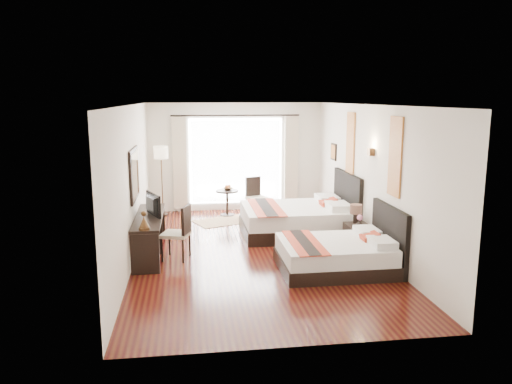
{
  "coord_description": "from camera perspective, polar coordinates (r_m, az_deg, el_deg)",
  "views": [
    {
      "loc": [
        -1.23,
        -9.15,
        2.94
      ],
      "look_at": [
        0.06,
        0.29,
        1.12
      ],
      "focal_mm": 35.0,
      "sensor_mm": 36.0,
      "label": 1
    }
  ],
  "objects": [
    {
      "name": "floor_lamp",
      "position": [
        12.6,
        -10.79,
        3.97
      ],
      "size": [
        0.35,
        0.35,
        1.75
      ],
      "color": "black",
      "rests_on": "floor"
    },
    {
      "name": "wall_entry",
      "position": [
        5.75,
        4.88,
        -4.77
      ],
      "size": [
        4.5,
        0.01,
        2.8
      ],
      "primitive_type": "cube",
      "color": "silver",
      "rests_on": "floor"
    },
    {
      "name": "desk_chair",
      "position": [
        9.31,
        -9.0,
        -5.75
      ],
      "size": [
        0.59,
        0.59,
        1.01
      ],
      "rotation": [
        0.0,
        0.0,
        2.83
      ],
      "color": "#B3A889",
      "rests_on": "floor"
    },
    {
      "name": "nightstand",
      "position": [
        9.93,
        11.51,
        -5.1
      ],
      "size": [
        0.43,
        0.54,
        0.51
      ],
      "primitive_type": "cube",
      "color": "black",
      "rests_on": "floor"
    },
    {
      "name": "window_glass",
      "position": [
        13.04,
        -2.32,
        3.57
      ],
      "size": [
        2.4,
        0.02,
        2.2
      ],
      "primitive_type": "cube",
      "color": "white",
      "rests_on": "wall_window"
    },
    {
      "name": "wall_desk",
      "position": [
        9.33,
        -13.92,
        0.98
      ],
      "size": [
        0.01,
        7.5,
        2.8
      ],
      "primitive_type": "cube",
      "color": "silver",
      "rests_on": "floor"
    },
    {
      "name": "sheer_curtain",
      "position": [
        12.98,
        -2.3,
        3.54
      ],
      "size": [
        2.3,
        0.02,
        2.1
      ],
      "primitive_type": "cube",
      "color": "white",
      "rests_on": "wall_window"
    },
    {
      "name": "bronze_figurine",
      "position": [
        8.54,
        -12.68,
        -3.31
      ],
      "size": [
        0.21,
        0.21,
        0.28
      ],
      "primitive_type": null,
      "rotation": [
        0.0,
        0.0,
        -0.12
      ],
      "color": "#422C17",
      "rests_on": "console_desk"
    },
    {
      "name": "jute_rug",
      "position": [
        12.03,
        -3.81,
        -3.34
      ],
      "size": [
        1.54,
        1.31,
        0.01
      ],
      "primitive_type": "cube",
      "rotation": [
        0.0,
        0.0,
        0.39
      ],
      "color": "tan",
      "rests_on": "floor"
    },
    {
      "name": "drape_right",
      "position": [
        13.16,
        4.03,
        3.53
      ],
      "size": [
        0.35,
        0.14,
        2.35
      ],
      "primitive_type": "cube",
      "color": "#C5B499",
      "rests_on": "floor"
    },
    {
      "name": "table_lamp",
      "position": [
        9.93,
        11.35,
        -2.1
      ],
      "size": [
        0.24,
        0.24,
        0.38
      ],
      "color": "black",
      "rests_on": "nightstand"
    },
    {
      "name": "fruit_bowl",
      "position": [
        12.5,
        -3.23,
        0.38
      ],
      "size": [
        0.28,
        0.28,
        0.06
      ],
      "primitive_type": "imported",
      "rotation": [
        0.0,
        0.0,
        0.23
      ],
      "color": "#4B291A",
      "rests_on": "side_table"
    },
    {
      "name": "art_panel_far",
      "position": [
        10.94,
        10.74,
        5.42
      ],
      "size": [
        0.03,
        0.5,
        1.35
      ],
      "primitive_type": "cube",
      "color": "maroon",
      "rests_on": "wall_headboard"
    },
    {
      "name": "wall_headboard",
      "position": [
        9.91,
        12.86,
        1.59
      ],
      "size": [
        0.01,
        7.5,
        2.8
      ],
      "primitive_type": "cube",
      "color": "silver",
      "rests_on": "floor"
    },
    {
      "name": "bed_far",
      "position": [
        10.91,
        4.99,
        -3.02
      ],
      "size": [
        2.34,
        1.82,
        1.32
      ],
      "color": "black",
      "rests_on": "floor"
    },
    {
      "name": "floor",
      "position": [
        9.69,
        -0.12,
        -6.89
      ],
      "size": [
        4.5,
        7.5,
        0.01
      ],
      "primitive_type": "cube",
      "color": "black",
      "rests_on": "ground"
    },
    {
      "name": "wall_sconce",
      "position": [
        9.68,
        12.99,
        4.48
      ],
      "size": [
        0.1,
        0.14,
        0.14
      ],
      "primitive_type": "cube",
      "color": "#422C17",
      "rests_on": "wall_headboard"
    },
    {
      "name": "mirror_frame",
      "position": [
        9.42,
        -13.74,
        2.0
      ],
      "size": [
        0.04,
        1.25,
        0.95
      ],
      "primitive_type": "cube",
      "color": "black",
      "rests_on": "wall_desk"
    },
    {
      "name": "side_table",
      "position": [
        12.53,
        -3.31,
        -1.25
      ],
      "size": [
        0.57,
        0.57,
        0.65
      ],
      "primitive_type": "cylinder",
      "color": "black",
      "rests_on": "floor"
    },
    {
      "name": "television",
      "position": [
        9.51,
        -12.08,
        -1.42
      ],
      "size": [
        0.37,
        0.72,
        0.43
      ],
      "primitive_type": "imported",
      "rotation": [
        0.0,
        0.0,
        1.96
      ],
      "color": "black",
      "rests_on": "console_desk"
    },
    {
      "name": "console_desk",
      "position": [
        9.64,
        -12.07,
        -4.86
      ],
      "size": [
        0.5,
        2.2,
        0.76
      ],
      "primitive_type": "cube",
      "color": "black",
      "rests_on": "floor"
    },
    {
      "name": "mirror_glass",
      "position": [
        9.41,
        -13.59,
        2.01
      ],
      "size": [
        0.01,
        1.12,
        0.82
      ],
      "primitive_type": "cube",
      "color": "white",
      "rests_on": "mirror_frame"
    },
    {
      "name": "art_panel_near",
      "position": [
        8.74,
        15.62,
        3.9
      ],
      "size": [
        0.03,
        0.5,
        1.35
      ],
      "primitive_type": "cube",
      "color": "maroon",
      "rests_on": "wall_headboard"
    },
    {
      "name": "wall_window",
      "position": [
        13.04,
        -2.33,
        4.01
      ],
      "size": [
        4.5,
        0.01,
        2.8
      ],
      "primitive_type": "cube",
      "color": "silver",
      "rests_on": "floor"
    },
    {
      "name": "window_chair",
      "position": [
        12.56,
        0.05,
        -1.37
      ],
      "size": [
        0.58,
        0.58,
        0.96
      ],
      "rotation": [
        0.0,
        0.0,
        -1.19
      ],
      "color": "#B3A889",
      "rests_on": "floor"
    },
    {
      "name": "ceiling",
      "position": [
        9.23,
        -0.13,
        9.87
      ],
      "size": [
        4.5,
        7.5,
        0.02
      ],
      "primitive_type": "cube",
      "color": "white",
      "rests_on": "wall_headboard"
    },
    {
      "name": "vase",
      "position": [
        9.67,
        11.75,
        -3.65
      ],
      "size": [
        0.13,
        0.13,
        0.13
      ],
      "primitive_type": "imported",
      "rotation": [
        0.0,
        0.0,
        0.03
      ],
      "color": "black",
      "rests_on": "nightstand"
    },
    {
      "name": "bed_near",
      "position": [
        8.78,
        9.58,
        -6.95
      ],
      "size": [
        1.96,
        1.53,
        1.1
      ],
      "color": "black",
      "rests_on": "floor"
    },
    {
      "name": "drape_left",
      "position": [
        12.89,
        -8.72,
        3.28
      ],
      "size": [
        0.35,
        0.14,
        2.35
      ],
      "primitive_type": "cube",
      "color": "#C5B499",
      "rests_on": "floor"
    }
  ]
}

